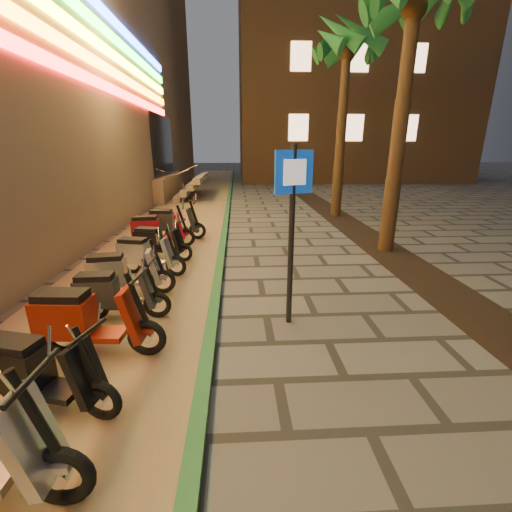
{
  "coord_description": "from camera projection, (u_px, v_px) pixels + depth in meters",
  "views": [
    {
      "loc": [
        -0.47,
        -1.83,
        2.73
      ],
      "look_at": [
        -0.2,
        2.93,
        1.2
      ],
      "focal_mm": 24.0,
      "sensor_mm": 36.0,
      "label": 1
    }
  ],
  "objects": [
    {
      "name": "parking_strip",
      "position": [
        176.0,
        228.0,
        11.96
      ],
      "size": [
        3.4,
        60.0,
        0.01
      ],
      "primitive_type": "cube",
      "color": "#8C7251",
      "rests_on": "ground"
    },
    {
      "name": "green_curb",
      "position": [
        225.0,
        226.0,
        12.04
      ],
      "size": [
        0.18,
        60.0,
        0.1
      ],
      "primitive_type": "cube",
      "color": "#246231",
      "rests_on": "ground"
    },
    {
      "name": "planting_strip",
      "position": [
        423.0,
        276.0,
        7.54
      ],
      "size": [
        1.2,
        40.0,
        0.02
      ],
      "primitive_type": "cube",
      "color": "black",
      "rests_on": "ground"
    },
    {
      "name": "apartment_block",
      "position": [
        343.0,
        28.0,
        29.66
      ],
      "size": [
        18.0,
        16.06,
        25.0
      ],
      "color": "brown",
      "rests_on": "ground"
    },
    {
      "name": "palm_c",
      "position": [
        414.0,
        7.0,
        7.69
      ],
      "size": [
        2.97,
        3.02,
        6.91
      ],
      "color": "#472D19",
      "rests_on": "ground"
    },
    {
      "name": "palm_d",
      "position": [
        347.0,
        53.0,
        12.38
      ],
      "size": [
        2.97,
        3.02,
        7.16
      ],
      "color": "#472D19",
      "rests_on": "ground"
    },
    {
      "name": "pedestrian_sign",
      "position": [
        292.0,
        213.0,
        5.03
      ],
      "size": [
        0.58,
        0.25,
        2.77
      ],
      "rotation": [
        0.0,
        0.0,
        0.37
      ],
      "color": "black",
      "rests_on": "ground"
    },
    {
      "name": "scooter_5",
      "position": [
        36.0,
        372.0,
        3.59
      ],
      "size": [
        1.53,
        0.75,
        1.08
      ],
      "rotation": [
        0.0,
        0.0,
        -0.26
      ],
      "color": "black",
      "rests_on": "ground"
    },
    {
      "name": "scooter_6",
      "position": [
        85.0,
        320.0,
        4.56
      ],
      "size": [
        1.72,
        0.61,
        1.21
      ],
      "rotation": [
        0.0,
        0.0,
        -0.08
      ],
      "color": "black",
      "rests_on": "ground"
    },
    {
      "name": "scooter_7",
      "position": [
        112.0,
        294.0,
        5.53
      ],
      "size": [
        1.48,
        0.52,
        1.05
      ],
      "rotation": [
        0.0,
        0.0,
        0.03
      ],
      "color": "black",
      "rests_on": "ground"
    },
    {
      "name": "scooter_8",
      "position": [
        121.0,
        273.0,
        6.39
      ],
      "size": [
        1.57,
        0.62,
        1.1
      ],
      "rotation": [
        0.0,
        0.0,
        0.13
      ],
      "color": "black",
      "rests_on": "ground"
    },
    {
      "name": "scooter_9",
      "position": [
        144.0,
        254.0,
        7.51
      ],
      "size": [
        1.52,
        0.69,
        1.07
      ],
      "rotation": [
        0.0,
        0.0,
        -0.21
      ],
      "color": "black",
      "rests_on": "ground"
    },
    {
      "name": "scooter_10",
      "position": [
        157.0,
        242.0,
        8.53
      ],
      "size": [
        1.49,
        0.75,
        1.05
      ],
      "rotation": [
        0.0,
        0.0,
        -0.27
      ],
      "color": "black",
      "rests_on": "ground"
    },
    {
      "name": "scooter_11",
      "position": [
        155.0,
        230.0,
        9.46
      ],
      "size": [
        1.71,
        0.68,
        1.2
      ],
      "rotation": [
        0.0,
        0.0,
        0.14
      ],
      "color": "black",
      "rests_on": "ground"
    },
    {
      "name": "scooter_12",
      "position": [
        170.0,
        223.0,
        10.39
      ],
      "size": [
        1.68,
        0.59,
        1.19
      ],
      "rotation": [
        0.0,
        0.0,
        -0.03
      ],
      "color": "black",
      "rests_on": "ground"
    }
  ]
}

